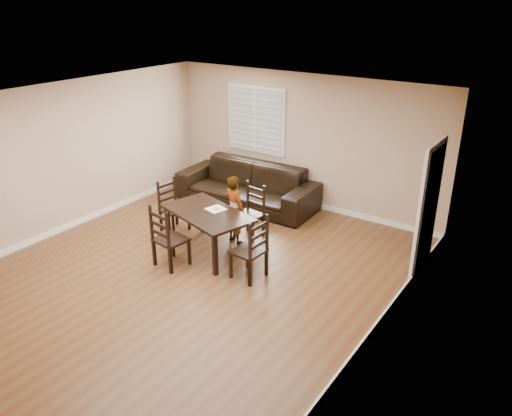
% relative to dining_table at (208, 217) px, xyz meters
% --- Properties ---
extents(ground, '(7.00, 7.00, 0.00)m').
position_rel_dining_table_xyz_m(ground, '(0.22, -0.73, -0.65)').
color(ground, brown).
rests_on(ground, ground).
extents(room, '(6.04, 7.04, 2.72)m').
position_rel_dining_table_xyz_m(room, '(0.25, -0.56, 1.15)').
color(room, tan).
rests_on(room, ground).
extents(dining_table, '(1.76, 1.28, 0.74)m').
position_rel_dining_table_xyz_m(dining_table, '(0.00, 0.00, 0.00)').
color(dining_table, black).
rests_on(dining_table, ground).
extents(chair_near, '(0.49, 0.46, 0.99)m').
position_rel_dining_table_xyz_m(chair_near, '(0.25, 0.98, -0.21)').
color(chair_near, black).
rests_on(chair_near, ground).
extents(chair_far, '(0.53, 0.51, 1.06)m').
position_rel_dining_table_xyz_m(chair_far, '(-0.21, -0.82, -0.17)').
color(chair_far, black).
rests_on(chair_far, ground).
extents(chair_left, '(0.46, 0.48, 0.97)m').
position_rel_dining_table_xyz_m(chair_left, '(-1.16, 0.31, -0.21)').
color(chair_left, black).
rests_on(chair_left, ground).
extents(chair_right, '(0.47, 0.50, 1.05)m').
position_rel_dining_table_xyz_m(chair_right, '(1.17, -0.30, -0.18)').
color(chair_right, black).
rests_on(chair_right, ground).
extents(child, '(0.52, 0.41, 1.25)m').
position_rel_dining_table_xyz_m(child, '(0.15, 0.55, -0.03)').
color(child, gray).
rests_on(child, ground).
extents(napkin, '(0.35, 0.35, 0.00)m').
position_rel_dining_table_xyz_m(napkin, '(0.05, 0.17, 0.09)').
color(napkin, beige).
rests_on(napkin, dining_table).
extents(donut, '(0.09, 0.09, 0.03)m').
position_rel_dining_table_xyz_m(donut, '(0.07, 0.17, 0.11)').
color(donut, '#C38646').
rests_on(donut, napkin).
extents(sofa, '(2.98, 1.27, 0.86)m').
position_rel_dining_table_xyz_m(sofa, '(-0.67, 2.07, -0.22)').
color(sofa, black).
rests_on(sofa, ground).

